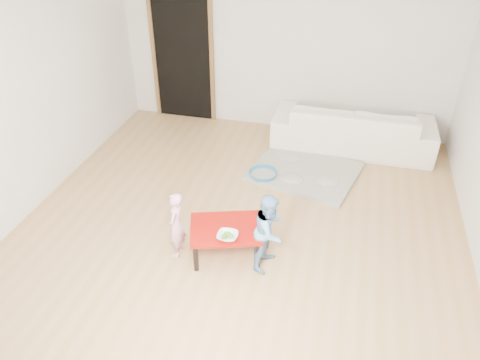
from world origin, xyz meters
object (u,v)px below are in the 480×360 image
at_px(sofa, 353,127).
at_px(basin, 263,175).
at_px(red_table, 226,241).
at_px(bowl, 228,236).
at_px(child_blue, 270,231).
at_px(child_pink, 176,225).

relative_size(sofa, basin, 6.07).
bearing_deg(basin, sofa, 47.78).
height_order(sofa, red_table, sofa).
distance_m(bowl, child_blue, 0.42).
relative_size(red_table, basin, 1.93).
relative_size(red_table, child_pink, 0.97).
bearing_deg(sofa, child_blue, 75.93).
distance_m(bowl, basin, 1.73).
xyz_separation_m(red_table, child_pink, (-0.50, -0.10, 0.19)).
bearing_deg(bowl, basin, 89.67).
height_order(child_blue, basin, child_blue).
bearing_deg(bowl, red_table, 111.76).
relative_size(sofa, red_table, 3.14).
distance_m(sofa, child_blue, 2.83).
xyz_separation_m(sofa, bowl, (-1.09, -2.88, 0.06)).
bearing_deg(basin, child_blue, -75.99).
bearing_deg(basin, bowl, -90.33).
distance_m(bowl, child_pink, 0.57).
bearing_deg(child_blue, basin, 26.95).
distance_m(sofa, basin, 1.62).
xyz_separation_m(red_table, child_blue, (0.46, -0.02, 0.24)).
bearing_deg(child_blue, child_pink, 107.59).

